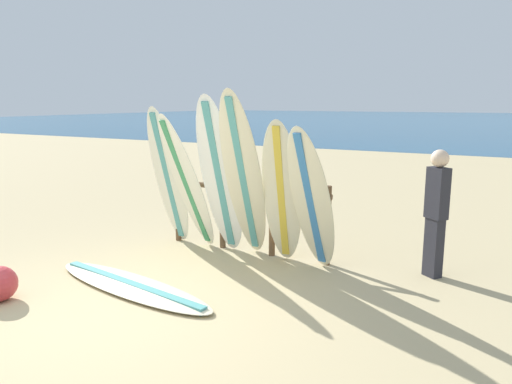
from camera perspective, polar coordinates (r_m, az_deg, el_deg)
ground_plane at (r=5.40m, az=-18.04°, el=-13.98°), size 120.00×120.00×0.00m
ocean_water at (r=61.50m, az=24.66°, el=7.75°), size 120.00×80.00×0.01m
surfboard_rack at (r=7.05m, az=-1.14°, el=-1.81°), size 2.61×0.09×1.10m
surfboard_leaning_far_left at (r=7.38m, az=-10.35°, el=1.75°), size 0.50×0.72×2.15m
surfboard_leaning_left at (r=7.01m, az=-8.14°, el=0.96°), size 0.65×1.06×2.06m
surfboard_leaning_center_left at (r=6.75m, az=-4.30°, el=1.76°), size 0.63×0.88×2.32m
surfboard_leaning_center at (r=6.47m, az=-1.47°, el=1.70°), size 0.68×1.19×2.38m
surfboard_leaning_center_right at (r=6.45m, az=3.07°, el=-0.09°), size 0.59×0.60×2.00m
surfboard_leaning_right at (r=6.13m, az=6.59°, el=-1.01°), size 0.72×0.88×1.94m
surfboard_lying_on_sand at (r=6.05m, az=-14.67°, el=-10.68°), size 2.68×1.01×0.08m
beachgoer_standing at (r=6.40m, az=20.64°, el=-1.79°), size 0.31×0.29×1.63m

